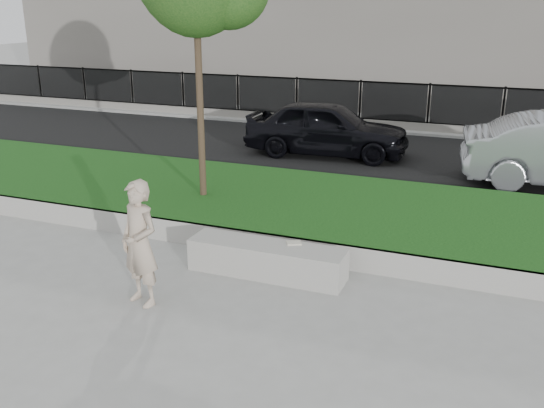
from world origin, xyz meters
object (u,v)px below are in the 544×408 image
at_px(book, 294,243).
at_px(car_dark, 327,128).
at_px(stone_bench, 267,259).
at_px(man, 140,244).

height_order(book, car_dark, car_dark).
bearing_deg(stone_bench, book, 25.51).
bearing_deg(man, stone_bench, 68.00).
distance_m(man, car_dark, 9.09).
distance_m(stone_bench, man, 2.05).
distance_m(stone_bench, book, 0.49).
height_order(stone_bench, man, man).
relative_size(man, car_dark, 0.41).
relative_size(stone_bench, car_dark, 0.56).
distance_m(book, car_dark, 7.63).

